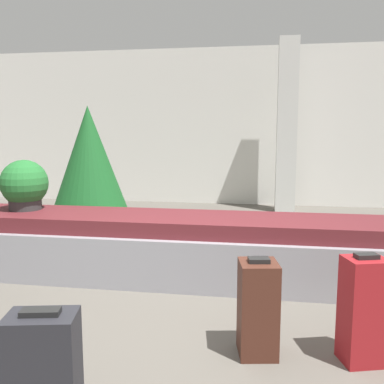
{
  "coord_description": "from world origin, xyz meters",
  "views": [
    {
      "loc": [
        0.7,
        -2.89,
        1.51
      ],
      "look_at": [
        0.0,
        1.33,
        0.9
      ],
      "focal_mm": 40.0,
      "sensor_mm": 36.0,
      "label": 1
    }
  ],
  "objects_px": {
    "suitcase_1": "(363,310)",
    "decorated_tree": "(89,164)",
    "pillar": "(287,127)",
    "suitcase_3": "(43,364)",
    "suitcase_2": "(258,308)",
    "potted_plant_0": "(24,185)"
  },
  "relations": [
    {
      "from": "suitcase_1",
      "to": "suitcase_3",
      "type": "xyz_separation_m",
      "value": [
        -1.8,
        -0.82,
        -0.08
      ]
    },
    {
      "from": "potted_plant_0",
      "to": "pillar",
      "type": "bearing_deg",
      "value": 52.5
    },
    {
      "from": "suitcase_1",
      "to": "decorated_tree",
      "type": "bearing_deg",
      "value": 119.0
    },
    {
      "from": "pillar",
      "to": "suitcase_1",
      "type": "relative_size",
      "value": 4.34
    },
    {
      "from": "potted_plant_0",
      "to": "suitcase_1",
      "type": "bearing_deg",
      "value": -24.9
    },
    {
      "from": "suitcase_3",
      "to": "decorated_tree",
      "type": "height_order",
      "value": "decorated_tree"
    },
    {
      "from": "pillar",
      "to": "suitcase_3",
      "type": "relative_size",
      "value": 5.46
    },
    {
      "from": "suitcase_1",
      "to": "decorated_tree",
      "type": "xyz_separation_m",
      "value": [
        -3.19,
        3.17,
        0.67
      ]
    },
    {
      "from": "suitcase_3",
      "to": "decorated_tree",
      "type": "bearing_deg",
      "value": 97.23
    },
    {
      "from": "suitcase_2",
      "to": "pillar",
      "type": "bearing_deg",
      "value": 75.28
    },
    {
      "from": "pillar",
      "to": "suitcase_2",
      "type": "bearing_deg",
      "value": -94.62
    },
    {
      "from": "potted_plant_0",
      "to": "suitcase_2",
      "type": "bearing_deg",
      "value": -30.52
    },
    {
      "from": "pillar",
      "to": "suitcase_1",
      "type": "height_order",
      "value": "pillar"
    },
    {
      "from": "suitcase_3",
      "to": "potted_plant_0",
      "type": "relative_size",
      "value": 1.06
    },
    {
      "from": "pillar",
      "to": "suitcase_2",
      "type": "relative_size",
      "value": 4.72
    },
    {
      "from": "pillar",
      "to": "potted_plant_0",
      "type": "bearing_deg",
      "value": -127.5
    },
    {
      "from": "suitcase_2",
      "to": "potted_plant_0",
      "type": "height_order",
      "value": "potted_plant_0"
    },
    {
      "from": "pillar",
      "to": "suitcase_2",
      "type": "height_order",
      "value": "pillar"
    },
    {
      "from": "potted_plant_0",
      "to": "decorated_tree",
      "type": "xyz_separation_m",
      "value": [
        0.06,
        1.65,
        0.11
      ]
    },
    {
      "from": "suitcase_2",
      "to": "decorated_tree",
      "type": "bearing_deg",
      "value": 118.27
    },
    {
      "from": "suitcase_3",
      "to": "suitcase_1",
      "type": "bearing_deg",
      "value": 12.42
    },
    {
      "from": "pillar",
      "to": "suitcase_2",
      "type": "xyz_separation_m",
      "value": [
        -0.44,
        -5.45,
        -1.27
      ]
    }
  ]
}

